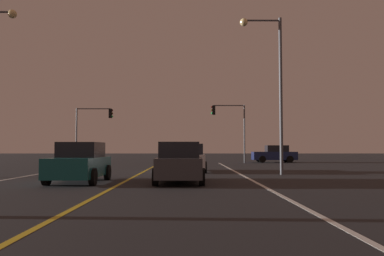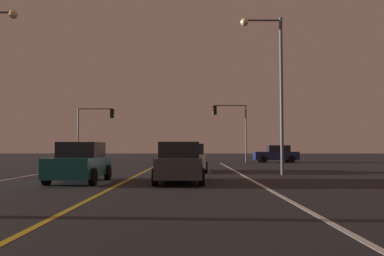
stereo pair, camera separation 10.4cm
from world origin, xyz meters
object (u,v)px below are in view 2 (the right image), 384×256
at_px(street_lamp_right_near, 376,12).
at_px(car_ahead_far, 189,158).
at_px(car_oncoming, 79,163).
at_px(traffic_light_near_right, 229,120).
at_px(street_lamp_right_far, 271,75).
at_px(traffic_light_near_left, 95,122).
at_px(car_crossing_side, 275,154).
at_px(car_lead_same_lane, 178,163).

bearing_deg(street_lamp_right_near, car_ahead_far, -73.23).
height_order(car_oncoming, traffic_light_near_right, traffic_light_near_right).
bearing_deg(street_lamp_right_far, traffic_light_near_left, -50.48).
xyz_separation_m(car_ahead_far, car_crossing_side, (8.52, 15.13, 0.00)).
height_order(car_oncoming, traffic_light_near_left, traffic_light_near_left).
xyz_separation_m(car_ahead_far, street_lamp_right_near, (4.49, -14.92, 3.84)).
height_order(car_ahead_far, traffic_light_near_right, traffic_light_near_right).
relative_size(traffic_light_near_left, street_lamp_right_far, 0.61).
bearing_deg(traffic_light_near_right, traffic_light_near_left, -0.00).
bearing_deg(car_oncoming, traffic_light_near_left, -167.86).
height_order(car_ahead_far, street_lamp_right_near, street_lamp_right_near).
height_order(car_lead_same_lane, street_lamp_right_near, street_lamp_right_near).
relative_size(car_oncoming, traffic_light_near_left, 0.81).
distance_m(car_crossing_side, traffic_light_near_left, 18.03).
bearing_deg(traffic_light_near_right, car_crossing_side, -165.62).
xyz_separation_m(car_lead_same_lane, street_lamp_right_near, (4.90, -7.42, 3.84)).
bearing_deg(street_lamp_right_near, car_lead_same_lane, -56.59).
xyz_separation_m(car_oncoming, street_lamp_right_far, (9.14, 4.60, 4.61)).
height_order(car_crossing_side, car_lead_same_lane, same).
relative_size(car_oncoming, street_lamp_right_near, 0.59).
xyz_separation_m(car_ahead_far, traffic_light_near_left, (-9.19, 13.93, 3.14)).
height_order(car_crossing_side, traffic_light_near_right, traffic_light_near_right).
distance_m(car_oncoming, traffic_light_near_left, 21.93).
xyz_separation_m(car_crossing_side, traffic_light_near_right, (-4.71, -1.21, 3.34)).
distance_m(car_lead_same_lane, street_lamp_right_near, 9.69).
relative_size(car_ahead_far, traffic_light_near_left, 0.81).
height_order(car_ahead_far, car_lead_same_lane, same).
bearing_deg(car_ahead_far, car_lead_same_lane, 176.93).
bearing_deg(car_lead_same_lane, traffic_light_near_right, -11.13).
height_order(car_oncoming, car_crossing_side, same).
bearing_deg(car_crossing_side, traffic_light_near_left, 3.90).
height_order(traffic_light_near_right, traffic_light_near_left, traffic_light_near_right).
bearing_deg(car_ahead_far, traffic_light_near_right, -15.31).
bearing_deg(car_lead_same_lane, street_lamp_right_far, -45.72).
bearing_deg(car_oncoming, car_ahead_far, 147.63).
bearing_deg(car_oncoming, car_lead_same_lane, 87.31).
bearing_deg(street_lamp_right_near, car_crossing_side, -97.63).
relative_size(car_oncoming, street_lamp_right_far, 0.50).
bearing_deg(street_lamp_right_near, traffic_light_near_right, -88.64).
height_order(car_ahead_far, car_crossing_side, same).
height_order(car_lead_same_lane, traffic_light_near_right, traffic_light_near_right).
bearing_deg(car_ahead_far, car_oncoming, 147.63).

